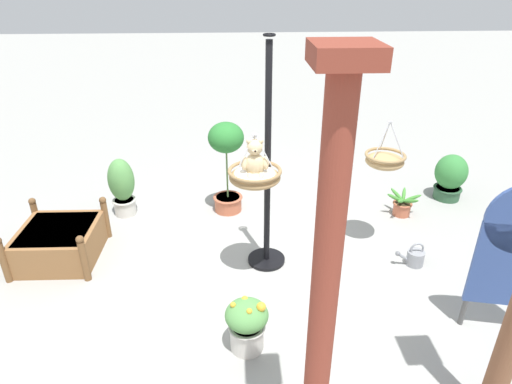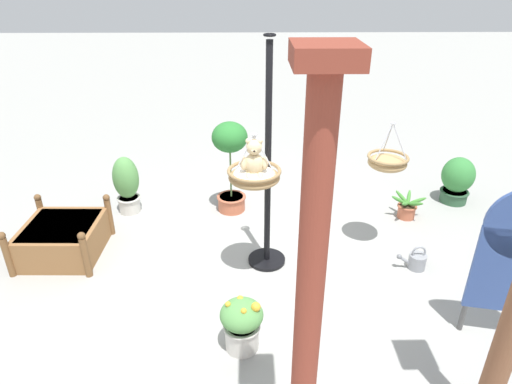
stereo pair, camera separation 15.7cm
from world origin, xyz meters
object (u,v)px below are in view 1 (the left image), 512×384
Objects in this scene: potted_plant_small_succulent at (227,158)px; watering_can at (415,257)px; display_pole_central at (267,200)px; hanging_basket_left_high at (385,160)px; potted_plant_bushy_green at (247,323)px; potted_plant_fern_front at (122,186)px; potted_plant_tall_leafy at (450,176)px; wooden_planter_box at (60,242)px; hanging_basket_with_teddy at (255,176)px; greenhouse_pillar_left at (323,310)px; teddy_bear at (255,161)px; potted_plant_flowering_red at (402,205)px.

watering_can is (-2.20, 1.43, -0.72)m from potted_plant_small_succulent.
display_pole_central is 1.89m from watering_can.
hanging_basket_left_high is 1.03× the size of potted_plant_bushy_green.
potted_plant_bushy_green is 1.57× the size of watering_can.
potted_plant_tall_leafy is at bearing -177.19° from potted_plant_fern_front.
display_pole_central is 2.60× the size of wooden_planter_box.
display_pole_central reaches higher than watering_can.
hanging_basket_left_high is at bearing 38.42° from potted_plant_tall_leafy.
hanging_basket_with_teddy is 0.19× the size of greenhouse_pillar_left.
potted_plant_bushy_green is at bearing 83.29° from teddy_bear.
display_pole_central is 2.33m from potted_plant_flowering_red.
potted_plant_tall_leafy is 1.28× the size of potted_plant_bushy_green.
greenhouse_pillar_left is at bearing 134.88° from wooden_planter_box.
wooden_planter_box is at bearing -4.77° from display_pole_central.
potted_plant_bushy_green reaches higher than watering_can.
teddy_bear reaches higher than watering_can.
potted_plant_tall_leafy is at bearing -166.62° from wooden_planter_box.
hanging_basket_with_teddy is 0.56× the size of wooden_planter_box.
potted_plant_tall_leafy is 0.53× the size of potted_plant_small_succulent.
display_pole_central is 5.30× the size of potted_plant_flowering_red.
potted_plant_fern_front is at bearing -40.43° from teddy_bear.
teddy_bear is 3.62m from potted_plant_tall_leafy.
wooden_planter_box is 2.85× the size of watering_can.
watering_can is at bearing -177.28° from hanging_basket_with_teddy.
watering_can is at bearing 126.23° from hanging_basket_left_high.
potted_plant_tall_leafy is (-2.99, -1.72, -0.89)m from hanging_basket_with_teddy.
hanging_basket_left_high is at bearing -178.38° from wooden_planter_box.
hanging_basket_with_teddy is at bearing -82.37° from greenhouse_pillar_left.
potted_plant_fern_front is 3.06m from potted_plant_bushy_green.
teddy_bear is 1.67m from hanging_basket_left_high.
wooden_planter_box is at bearing -4.98° from watering_can.
greenhouse_pillar_left reaches higher than wooden_planter_box.
hanging_basket_left_high is (-1.54, -0.59, -0.27)m from teddy_bear.
display_pole_central is 2.48m from greenhouse_pillar_left.
teddy_bear is at bearing 168.36° from wooden_planter_box.
teddy_bear is at bearing 139.57° from potted_plant_fern_front.
greenhouse_pillar_left reaches higher than potted_plant_small_succulent.
teddy_bear is 0.14× the size of greenhouse_pillar_left.
potted_plant_bushy_green is (0.13, 1.09, -0.96)m from hanging_basket_with_teddy.
watering_can is at bearing 175.02° from wooden_planter_box.
hanging_basket_with_teddy reaches higher than potted_plant_bushy_green.
watering_can is (-0.35, 0.47, -1.05)m from hanging_basket_left_high.
display_pole_central reaches higher than potted_plant_fern_front.
display_pole_central is at bearing -101.63° from potted_plant_bushy_green.
potted_plant_fern_front reaches higher than potted_plant_flowering_red.
teddy_bear is at bearing 30.90° from potted_plant_flowering_red.
potted_plant_flowering_red is (-1.99, -1.01, -0.68)m from display_pole_central.
hanging_basket_left_high is at bearing -159.16° from teddy_bear.
potted_plant_small_succulent is (0.31, -1.54, -0.60)m from teddy_bear.
potted_plant_bushy_green is (2.26, 2.35, 0.14)m from potted_plant_flowering_red.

